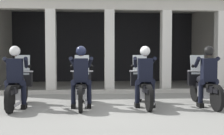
# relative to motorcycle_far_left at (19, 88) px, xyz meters

# --- Properties ---
(ground_plane) EXTENTS (80.00, 80.00, 0.00)m
(ground_plane) POSITION_rel_motorcycle_far_left_xyz_m (2.45, 2.86, -0.50)
(ground_plane) COLOR gray
(station_building) EXTENTS (9.49, 4.38, 3.56)m
(station_building) POSITION_rel_motorcycle_far_left_xyz_m (2.57, 5.00, 1.71)
(station_building) COLOR black
(station_building) RESTS_ON ground
(kerb_strip) EXTENTS (8.99, 0.24, 0.12)m
(kerb_strip) POSITION_rel_motorcycle_far_left_xyz_m (2.57, 2.32, -0.44)
(kerb_strip) COLOR #B7B5AD
(kerb_strip) RESTS_ON ground
(motorcycle_far_left) EXTENTS (0.62, 2.04, 1.35)m
(motorcycle_far_left) POSITION_rel_motorcycle_far_left_xyz_m (0.00, 0.00, 0.00)
(motorcycle_far_left) COLOR black
(motorcycle_far_left) RESTS_ON ground
(police_officer_far_left) EXTENTS (0.63, 0.61, 1.58)m
(police_officer_far_left) POSITION_rel_motorcycle_far_left_xyz_m (-0.00, -0.28, 0.44)
(police_officer_far_left) COLOR black
(police_officer_far_left) RESTS_ON ground
(motorcycle_center_left) EXTENTS (0.62, 2.04, 1.35)m
(motorcycle_center_left) POSITION_rel_motorcycle_far_left_xyz_m (1.64, -0.01, 0.00)
(motorcycle_center_left) COLOR black
(motorcycle_center_left) RESTS_ON ground
(police_officer_center_left) EXTENTS (0.63, 0.61, 1.58)m
(police_officer_center_left) POSITION_rel_motorcycle_far_left_xyz_m (1.63, -0.30, 0.44)
(police_officer_center_left) COLOR black
(police_officer_center_left) RESTS_ON ground
(motorcycle_center_right) EXTENTS (0.62, 2.04, 1.35)m
(motorcycle_center_right) POSITION_rel_motorcycle_far_left_xyz_m (3.27, -0.04, 0.00)
(motorcycle_center_right) COLOR black
(motorcycle_center_right) RESTS_ON ground
(police_officer_center_right) EXTENTS (0.63, 0.61, 1.58)m
(police_officer_center_right) POSITION_rel_motorcycle_far_left_xyz_m (3.27, -0.32, 0.44)
(police_officer_center_right) COLOR black
(police_officer_center_right) RESTS_ON ground
(motorcycle_far_right) EXTENTS (0.62, 2.04, 1.35)m
(motorcycle_far_right) POSITION_rel_motorcycle_far_left_xyz_m (4.91, -0.15, 0.00)
(motorcycle_far_right) COLOR black
(motorcycle_far_right) RESTS_ON ground
(police_officer_far_right) EXTENTS (0.63, 0.61, 1.58)m
(police_officer_far_right) POSITION_rel_motorcycle_far_left_xyz_m (4.90, -0.43, 0.44)
(police_officer_far_right) COLOR black
(police_officer_far_right) RESTS_ON ground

